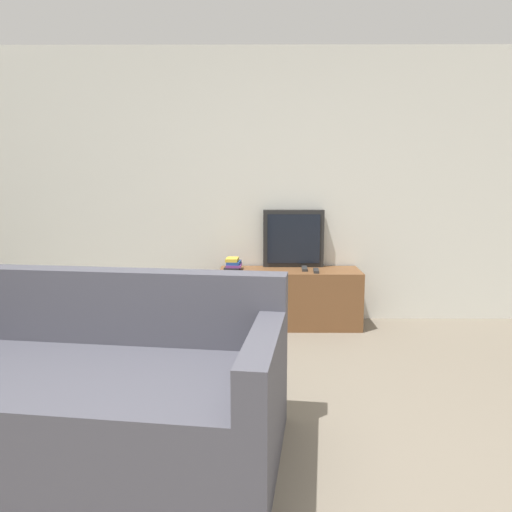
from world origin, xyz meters
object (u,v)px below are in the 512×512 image
Objects in this scene: tv_stand at (290,298)px; couch at (71,393)px; remote_on_stand at (304,269)px; remote_secondary at (316,271)px; book_stack at (233,264)px; television at (293,238)px.

couch is (-1.26, -2.15, 0.02)m from tv_stand.
tv_stand is at bearing -177.47° from remote_on_stand.
couch is at bearing -120.39° from tv_stand.
remote_on_stand is at bearing 132.45° from remote_secondary.
remote_on_stand is at bearing 64.60° from couch.
couch is 10.38× the size of book_stack.
book_stack is at bearing 179.64° from tv_stand.
tv_stand is 0.38m from remote_secondary.
remote_secondary is at bearing -55.52° from television.
couch is 2.30m from book_stack.
television is 0.25× the size of couch.
couch is at bearing -126.06° from remote_secondary.
remote_secondary is at bearing -47.55° from remote_on_stand.
tv_stand is at bearing -0.36° from book_stack.
television is 3.36× the size of remote_secondary.
remote_on_stand is at bearing -61.25° from television.
couch is 2.58m from remote_on_stand.
tv_stand is 0.31m from remote_on_stand.
book_stack reaches higher than remote_secondary.
couch reaches higher than remote_secondary.
couch is at bearing -122.95° from remote_on_stand.
book_stack is (-0.57, -0.18, -0.22)m from television.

